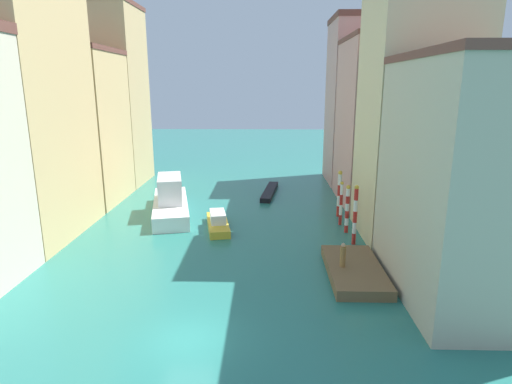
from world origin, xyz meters
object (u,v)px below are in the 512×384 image
at_px(gondola_black, 270,192).
at_px(mooring_pole_2, 341,203).
at_px(mooring_pole_3, 339,193).
at_px(motorboat_0, 218,222).
at_px(waterfront_dock, 354,270).
at_px(person_on_dock, 343,256).
at_px(mooring_pole_1, 347,208).
at_px(mooring_pole_0, 355,214).
at_px(vaporetto_white, 170,201).

bearing_deg(gondola_black, mooring_pole_2, -60.41).
bearing_deg(mooring_pole_3, motorboat_0, -161.12).
distance_m(mooring_pole_3, motorboat_0, 11.61).
height_order(mooring_pole_2, mooring_pole_3, mooring_pole_3).
relative_size(waterfront_dock, mooring_pole_3, 1.65).
height_order(person_on_dock, motorboat_0, person_on_dock).
xyz_separation_m(mooring_pole_1, mooring_pole_2, (-0.17, 1.99, -0.08)).
xyz_separation_m(mooring_pole_1, mooring_pole_3, (0.07, 4.48, 0.16)).
xyz_separation_m(person_on_dock, gondola_black, (-4.52, 21.25, -1.14)).
xyz_separation_m(mooring_pole_0, mooring_pole_3, (-0.01, 7.21, -0.16)).
bearing_deg(vaporetto_white, mooring_pole_1, -16.80).
distance_m(mooring_pole_2, vaporetto_white, 15.81).
height_order(waterfront_dock, vaporetto_white, vaporetto_white).
distance_m(mooring_pole_1, motorboat_0, 10.93).
bearing_deg(mooring_pole_1, mooring_pole_2, 94.88).
bearing_deg(gondola_black, mooring_pole_0, -67.63).
relative_size(mooring_pole_0, mooring_pole_3, 1.08).
relative_size(vaporetto_white, motorboat_0, 1.94).
distance_m(person_on_dock, mooring_pole_0, 6.11).
bearing_deg(waterfront_dock, vaporetto_white, 138.51).
height_order(mooring_pole_0, mooring_pole_1, mooring_pole_0).
distance_m(mooring_pole_2, motorboat_0, 10.79).
bearing_deg(mooring_pole_0, mooring_pole_1, 91.83).
relative_size(mooring_pole_1, motorboat_0, 0.68).
relative_size(mooring_pole_2, vaporetto_white, 0.34).
xyz_separation_m(mooring_pole_0, mooring_pole_2, (-0.26, 4.72, -0.40)).
bearing_deg(mooring_pole_1, mooring_pole_0, -88.17).
bearing_deg(mooring_pole_3, waterfront_dock, -94.60).
relative_size(waterfront_dock, vaporetto_white, 0.62).
distance_m(mooring_pole_0, motorboat_0, 11.58).
distance_m(waterfront_dock, person_on_dock, 1.35).
height_order(waterfront_dock, motorboat_0, motorboat_0).
distance_m(waterfront_dock, gondola_black, 21.77).
xyz_separation_m(person_on_dock, motorboat_0, (-9.02, 9.23, -0.86)).
bearing_deg(motorboat_0, vaporetto_white, 141.08).
bearing_deg(vaporetto_white, mooring_pole_2, -10.04).
bearing_deg(vaporetto_white, gondola_black, 40.49).
height_order(mooring_pole_1, vaporetto_white, mooring_pole_1).
xyz_separation_m(waterfront_dock, mooring_pole_3, (1.03, 12.80, 1.90)).
height_order(mooring_pole_3, gondola_black, mooring_pole_3).
bearing_deg(motorboat_0, mooring_pole_0, -17.81).
distance_m(person_on_dock, gondola_black, 21.76).
bearing_deg(mooring_pole_0, motorboat_0, 162.19).
relative_size(person_on_dock, mooring_pole_2, 0.40).
height_order(mooring_pole_0, mooring_pole_2, mooring_pole_0).
height_order(mooring_pole_1, motorboat_0, mooring_pole_1).
relative_size(mooring_pole_0, vaporetto_white, 0.41).
height_order(gondola_black, motorboat_0, motorboat_0).
height_order(person_on_dock, mooring_pole_3, mooring_pole_3).
distance_m(person_on_dock, mooring_pole_2, 10.60).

